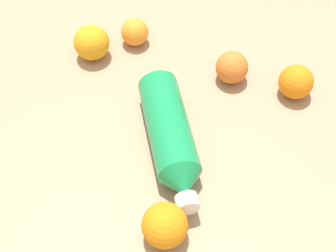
% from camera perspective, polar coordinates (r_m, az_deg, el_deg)
% --- Properties ---
extents(ground_plane, '(2.40, 2.40, 0.00)m').
position_cam_1_polar(ground_plane, '(0.89, -2.22, -2.38)').
color(ground_plane, '#9E7F60').
extents(water_bottle, '(0.29, 0.10, 0.08)m').
position_cam_1_polar(water_bottle, '(0.86, 0.32, -1.29)').
color(water_bottle, '#198C4C').
rests_on(water_bottle, ground_plane).
extents(orange_0, '(0.06, 0.06, 0.06)m').
position_cam_1_polar(orange_0, '(1.06, -4.03, 11.23)').
color(orange_0, orange).
rests_on(orange_0, ground_plane).
extents(orange_1, '(0.07, 0.07, 0.07)m').
position_cam_1_polar(orange_1, '(0.99, 7.70, 7.01)').
color(orange_1, orange).
rests_on(orange_1, ground_plane).
extents(orange_2, '(0.08, 0.08, 0.08)m').
position_cam_1_polar(orange_2, '(1.04, -9.20, 9.89)').
color(orange_2, orange).
rests_on(orange_2, ground_plane).
extents(orange_3, '(0.07, 0.07, 0.07)m').
position_cam_1_polar(orange_3, '(0.98, 15.17, 5.16)').
color(orange_3, orange).
rests_on(orange_3, ground_plane).
extents(orange_4, '(0.08, 0.08, 0.08)m').
position_cam_1_polar(orange_4, '(0.77, -0.38, -11.89)').
color(orange_4, orange).
rests_on(orange_4, ground_plane).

